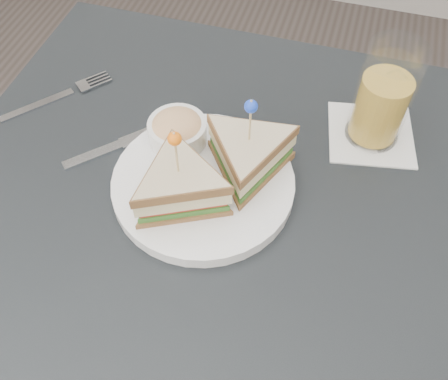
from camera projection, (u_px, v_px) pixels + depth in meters
The scene contains 6 objects.
ground_plane at pixel (219, 379), 1.27m from camera, with size 3.50×3.50×0.00m, color #3F3833.
table at pixel (215, 245), 0.73m from camera, with size 0.80×0.80×0.75m.
plate_meal at pixel (208, 169), 0.66m from camera, with size 0.29×0.27×0.15m.
cutlery_fork at pixel (62, 95), 0.80m from camera, with size 0.14×0.15×0.01m.
cutlery_knife at pixel (127, 142), 0.74m from camera, with size 0.16×0.17×0.01m.
drink_set at pixel (382, 100), 0.70m from camera, with size 0.15×0.15×0.16m.
Camera 1 is at (0.12, -0.35, 1.31)m, focal length 40.00 mm.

